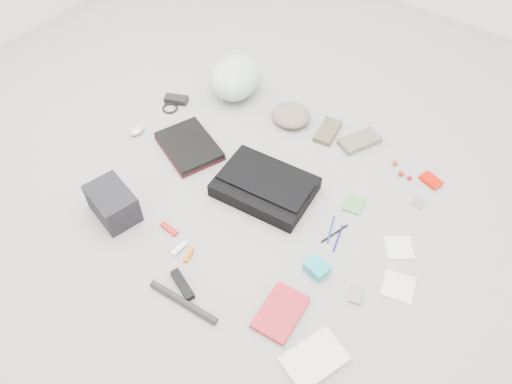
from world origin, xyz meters
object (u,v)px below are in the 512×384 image
Objects in this scene: book_red at (280,312)px; accordion_wallet at (317,268)px; bike_helmet at (235,77)px; camera_bag at (113,203)px; messenger_bag at (265,187)px; laptop at (189,145)px.

book_red is 0.25m from accordion_wallet.
book_red is (0.97, -0.96, -0.09)m from bike_helmet.
camera_bag reaches higher than accordion_wallet.
messenger_bag is 0.48m from accordion_wallet.
bike_helmet is at bearing 132.36° from messenger_bag.
laptop is at bearing 178.01° from accordion_wallet.
camera_bag reaches higher than laptop.
messenger_bag is at bearing 21.84° from laptop.
book_red is at bearing -68.57° from bike_helmet.
laptop is at bearing 173.72° from messenger_bag.
camera_bag is at bearing -139.05° from messenger_bag.
laptop is 1.00m from book_red.
laptop is 1.43× the size of camera_bag.
laptop reaches higher than book_red.
bike_helmet reaches higher than camera_bag.
bike_helmet is at bearing 129.92° from book_red.
laptop is 0.51m from camera_bag.
camera_bag is at bearing -150.38° from accordion_wallet.
laptop is 0.92m from accordion_wallet.
book_red is (0.88, 0.04, -0.06)m from camera_bag.
laptop is at bearing 104.69° from camera_bag.
messenger_bag is at bearing 61.56° from camera_bag.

